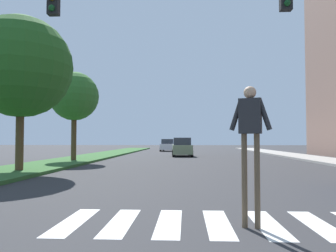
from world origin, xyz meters
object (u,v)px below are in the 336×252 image
Objects in this scene: pedestrian_performer at (250,133)px; traffic_light_gantry at (56,26)px; sedan_midblock at (182,148)px; sedan_distant at (168,145)px; tree_far at (74,97)px; tree_mid at (21,67)px.

traffic_light_gantry is at bearing 153.23° from pedestrian_performer.
traffic_light_gantry is 23.94m from sedan_midblock.
tree_far is at bearing -103.21° from sedan_distant.
pedestrian_performer is (8.80, -9.12, -3.27)m from tree_mid.
tree_mid is 13.09m from pedestrian_performer.
tree_mid is 1.64× the size of sedan_distant.
tree_far is 1.40× the size of sedan_distant.
pedestrian_performer is (4.41, -2.22, -2.76)m from traffic_light_gantry.
traffic_light_gantry reaches higher than pedestrian_performer.
sedan_distant is at bearing 95.14° from pedestrian_performer.
sedan_midblock is (7.31, 16.58, -4.13)m from tree_mid.
sedan_midblock is (-1.49, 25.70, -0.86)m from pedestrian_performer.
sedan_distant is (-2.07, 13.90, -0.04)m from sedan_midblock.
sedan_distant is (-3.56, 39.60, -0.90)m from pedestrian_performer.
pedestrian_performer reaches higher than sedan_midblock.
sedan_distant is (5.33, 22.71, -3.78)m from tree_far.
pedestrian_performer is at bearing -86.67° from sedan_midblock.
tree_far reaches higher than sedan_distant.
pedestrian_performer is 0.55× the size of sedan_midblock.
tree_mid is 1.17× the size of tree_far.
sedan_distant is at bearing 76.79° from tree_far.
tree_mid is at bearing 133.96° from pedestrian_performer.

